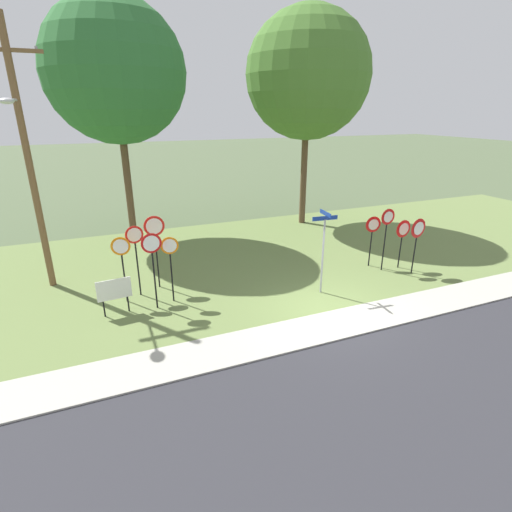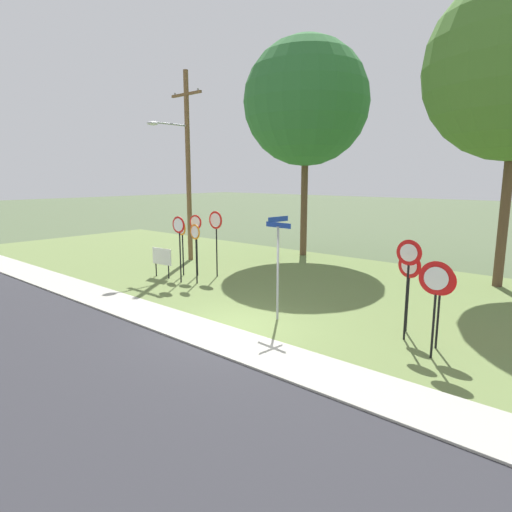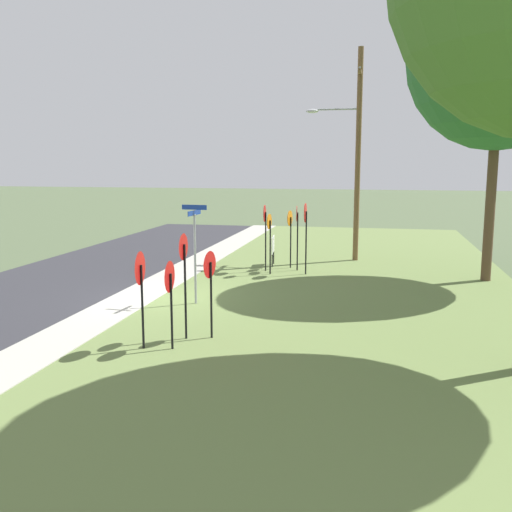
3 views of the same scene
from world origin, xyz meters
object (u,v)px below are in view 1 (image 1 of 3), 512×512
(yield_sign_near_left, at_px, (373,230))
(yield_sign_far_left, at_px, (418,233))
(stop_sign_far_center, at_px, (152,255))
(utility_pole, at_px, (26,153))
(stop_sign_far_left, at_px, (122,256))
(oak_tree_left, at_px, (115,72))
(street_name_post, at_px, (323,246))
(stop_sign_near_left, at_px, (136,247))
(stop_sign_near_right, at_px, (155,236))
(yield_sign_far_right, at_px, (387,225))
(notice_board, at_px, (114,291))
(yield_sign_near_right, at_px, (403,233))
(stop_sign_far_right, at_px, (170,256))
(oak_tree_right, at_px, (308,75))

(yield_sign_near_left, relative_size, yield_sign_far_left, 0.95)
(stop_sign_far_center, relative_size, utility_pole, 0.29)
(utility_pole, bearing_deg, stop_sign_far_left, -44.14)
(oak_tree_left, bearing_deg, stop_sign_far_left, -97.99)
(street_name_post, relative_size, oak_tree_left, 0.27)
(utility_pole, bearing_deg, street_name_post, -25.49)
(utility_pole, bearing_deg, stop_sign_near_left, -34.65)
(yield_sign_far_left, bearing_deg, stop_sign_far_left, 165.30)
(stop_sign_near_right, xyz_separation_m, yield_sign_far_right, (9.01, -1.90, -0.09))
(yield_sign_near_left, xyz_separation_m, notice_board, (-10.47, -0.30, -0.80))
(stop_sign_far_center, distance_m, street_name_post, 5.93)
(yield_sign_near_right, height_order, utility_pole, utility_pole)
(stop_sign_near_left, height_order, utility_pole, utility_pole)
(stop_sign_far_left, relative_size, oak_tree_left, 0.21)
(yield_sign_far_right, bearing_deg, stop_sign_far_right, 176.88)
(street_name_post, bearing_deg, yield_sign_near_right, 15.57)
(stop_sign_far_left, bearing_deg, notice_board, -107.25)
(yield_sign_near_right, bearing_deg, street_name_post, -171.43)
(yield_sign_near_right, distance_m, yield_sign_far_right, 0.93)
(stop_sign_near_left, distance_m, stop_sign_near_right, 0.89)
(stop_sign_far_center, xyz_separation_m, yield_sign_near_right, (10.20, -0.28, -0.37))
(stop_sign_far_left, height_order, yield_sign_far_right, yield_sign_far_right)
(yield_sign_far_right, height_order, oak_tree_left, oak_tree_left)
(yield_sign_near_right, bearing_deg, stop_sign_far_left, 172.29)
(street_name_post, xyz_separation_m, notice_board, (-7.13, 1.16, -1.00))
(yield_sign_far_right, xyz_separation_m, oak_tree_right, (0.51, 7.95, 6.14))
(stop_sign_near_left, xyz_separation_m, yield_sign_near_left, (9.56, -0.85, -0.25))
(stop_sign_far_right, distance_m, street_name_post, 5.38)
(stop_sign_near_left, height_order, yield_sign_far_left, stop_sign_near_left)
(stop_sign_far_center, bearing_deg, stop_sign_far_right, 22.66)
(stop_sign_near_right, bearing_deg, stop_sign_near_left, -149.82)
(oak_tree_left, xyz_separation_m, oak_tree_right, (9.72, -0.73, 0.10))
(stop_sign_near_right, bearing_deg, yield_sign_far_right, -11.92)
(yield_sign_far_right, bearing_deg, stop_sign_far_left, 174.16)
(yield_sign_far_right, xyz_separation_m, oak_tree_left, (-9.21, 8.69, 6.04))
(stop_sign_near_right, relative_size, yield_sign_far_left, 1.20)
(stop_sign_near_right, distance_m, notice_board, 2.61)
(stop_sign_far_left, bearing_deg, yield_sign_near_left, 6.67)
(stop_sign_far_left, relative_size, oak_tree_right, 0.21)
(stop_sign_far_left, distance_m, yield_sign_near_right, 11.17)
(stop_sign_far_right, height_order, yield_sign_near_left, stop_sign_far_right)
(stop_sign_near_right, distance_m, yield_sign_near_left, 8.91)
(stop_sign_near_right, height_order, oak_tree_left, oak_tree_left)
(yield_sign_near_right, distance_m, yield_sign_far_left, 0.71)
(street_name_post, bearing_deg, stop_sign_far_right, 170.46)
(stop_sign_far_left, height_order, street_name_post, street_name_post)
(stop_sign_far_right, xyz_separation_m, yield_sign_near_right, (9.58, -0.58, -0.14))
(yield_sign_near_left, bearing_deg, notice_board, -168.27)
(yield_sign_near_left, xyz_separation_m, yield_sign_near_right, (1.04, -0.67, -0.07))
(stop_sign_near_right, height_order, yield_sign_near_left, stop_sign_near_right)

